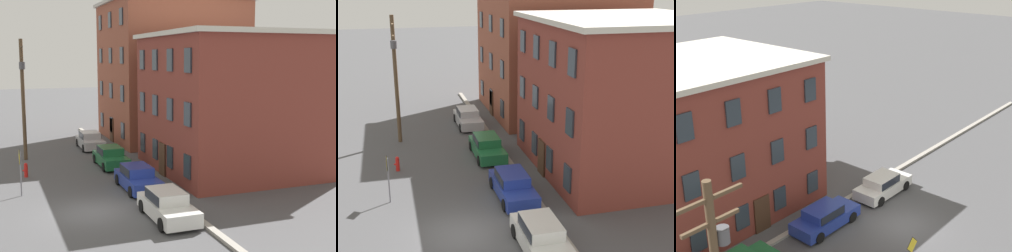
% 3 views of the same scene
% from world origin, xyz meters
% --- Properties ---
extents(ground_plane, '(200.00, 200.00, 0.00)m').
position_xyz_m(ground_plane, '(0.00, 0.00, 0.00)').
color(ground_plane, '#4C4C4F').
extents(kerb_strip, '(56.00, 0.36, 0.16)m').
position_xyz_m(kerb_strip, '(0.00, 4.50, 0.08)').
color(kerb_strip, '#9E998E').
rests_on(kerb_strip, ground_plane).
extents(apartment_corner, '(12.19, 12.13, 13.14)m').
position_xyz_m(apartment_corner, '(-19.60, 11.81, 6.58)').
color(apartment_corner, brown).
rests_on(apartment_corner, ground_plane).
extents(apartment_midblock, '(11.76, 10.91, 9.53)m').
position_xyz_m(apartment_midblock, '(-5.84, 11.20, 4.78)').
color(apartment_midblock, brown).
rests_on(apartment_midblock, ground_plane).
extents(car_silver, '(4.40, 1.92, 1.43)m').
position_xyz_m(car_silver, '(-16.97, 3.35, 0.75)').
color(car_silver, '#B7B7BC').
rests_on(car_silver, ground_plane).
extents(car_green, '(4.40, 1.92, 1.43)m').
position_xyz_m(car_green, '(-9.70, 3.37, 0.75)').
color(car_green, '#1E6638').
rests_on(car_green, ground_plane).
extents(car_blue, '(4.40, 1.92, 1.43)m').
position_xyz_m(car_blue, '(-3.23, 3.40, 0.75)').
color(car_blue, '#233899').
rests_on(car_blue, ground_plane).
extents(car_white, '(4.40, 1.92, 1.43)m').
position_xyz_m(car_white, '(2.31, 3.20, 0.75)').
color(car_white, silver).
rests_on(car_white, ground_plane).
extents(caution_sign, '(0.92, 0.08, 2.73)m').
position_xyz_m(caution_sign, '(-4.26, -3.24, 1.82)').
color(caution_sign, slate).
rests_on(caution_sign, ground_plane).
extents(utility_pole, '(2.40, 0.44, 9.25)m').
position_xyz_m(utility_pole, '(-14.20, -2.26, 5.20)').
color(utility_pole, brown).
rests_on(utility_pole, ground_plane).
extents(fire_hydrant, '(0.24, 0.34, 0.96)m').
position_xyz_m(fire_hydrant, '(-8.61, -2.66, 0.48)').
color(fire_hydrant, red).
rests_on(fire_hydrant, ground_plane).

